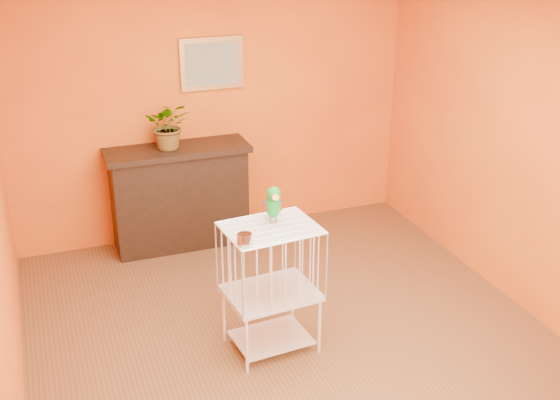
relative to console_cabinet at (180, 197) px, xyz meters
name	(u,v)px	position (x,y,z in m)	size (l,w,h in m)	color
ground	(295,343)	(0.43, -2.01, -0.51)	(4.50, 4.50, 0.00)	brown
room_shell	(297,151)	(0.43, -2.01, 1.07)	(4.50, 4.50, 4.50)	orange
console_cabinet	(180,197)	(0.00, 0.00, 0.00)	(1.37, 0.49, 1.02)	black
potted_plant	(168,129)	(-0.06, 0.05, 0.69)	(0.41, 0.46, 0.36)	#26722D
framed_picture	(212,63)	(0.43, 0.21, 1.24)	(0.62, 0.04, 0.50)	#AC7C3D
birdcage	(271,287)	(0.24, -1.98, 0.02)	(0.70, 0.56, 1.02)	silver
feed_cup	(245,239)	(-0.02, -2.18, 0.55)	(0.11, 0.11, 0.07)	silver
parrot	(273,204)	(0.29, -1.91, 0.65)	(0.15, 0.26, 0.29)	#59544C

